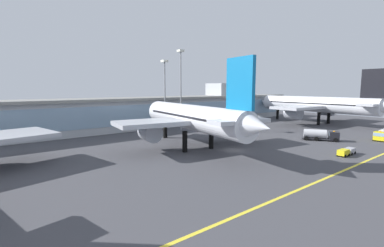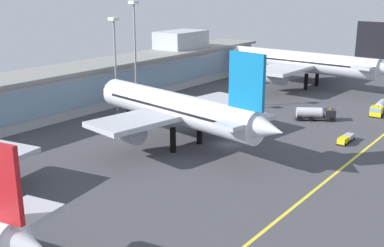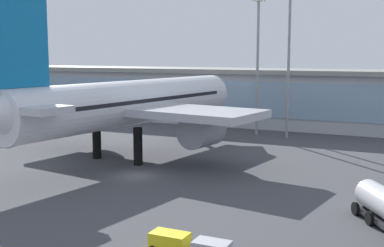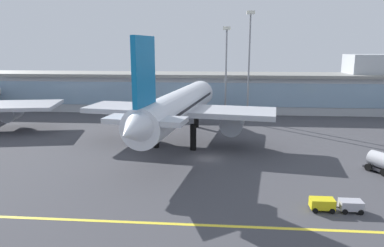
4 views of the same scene
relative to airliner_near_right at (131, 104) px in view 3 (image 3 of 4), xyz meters
name	(u,v)px [view 3 (image 3 of 4)]	position (x,y,z in m)	size (l,w,h in m)	color
ground_plane	(137,176)	(5.75, -8.11, -7.06)	(208.31, 208.31, 0.00)	#424247
terminal_building	(271,95)	(7.85, 36.48, -1.33)	(151.80, 14.00, 15.82)	#ADB2B7
airliner_near_right	(131,104)	(0.00, 0.00, 0.00)	(35.84, 48.53, 19.27)	black
service_truck_far	(189,245)	(20.56, -25.69, -6.27)	(5.60, 1.70, 1.40)	black
apron_light_mast_west	(258,45)	(8.83, 24.87, 7.82)	(1.80, 1.80, 22.58)	gray
apron_light_mast_centre	(289,32)	(14.29, 23.74, 9.74)	(1.80, 1.80, 26.07)	gray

